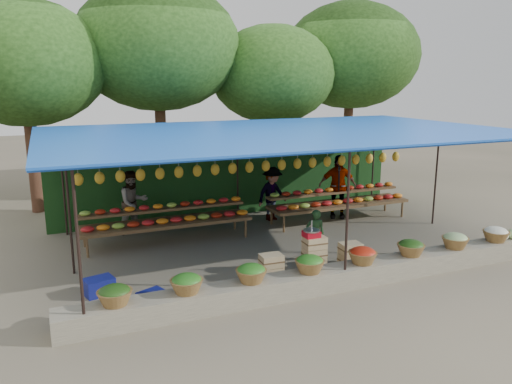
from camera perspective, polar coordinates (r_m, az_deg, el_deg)
name	(u,v)px	position (r m, az deg, el deg)	size (l,w,h in m)	color
ground	(280,245)	(12.40, 2.74, -6.04)	(60.00, 60.00, 0.00)	brown
stone_curb	(340,276)	(10.09, 9.62, -9.50)	(10.60, 0.55, 0.40)	#686453
stall_canopy	(280,136)	(11.89, 2.72, 6.36)	(10.80, 6.60, 2.82)	black
produce_baskets	(337,260)	(9.90, 9.21, -7.65)	(8.98, 0.58, 0.34)	brown
netting_backdrop	(235,174)	(14.90, -2.46, 2.12)	(10.60, 0.06, 2.50)	#1C4518
tree_row	(217,58)	(17.60, -4.47, 15.01)	(16.51, 5.50, 7.12)	#3E2316
fruit_table_left	(167,218)	(12.67, -10.16, -2.95)	(4.21, 0.95, 0.93)	brown
fruit_table_right	(338,200)	(14.55, 9.38, -0.88)	(4.21, 0.95, 0.93)	brown
crate_counter	(313,257)	(10.70, 6.53, -7.44)	(2.37, 0.36, 0.77)	tan
weighing_scale	(311,233)	(10.50, 6.36, -4.69)	(0.34, 0.34, 0.36)	red
vendor_seated	(315,235)	(11.32, 6.78, -4.86)	(0.43, 0.28, 1.17)	#1A3B1C
customer_left	(133,203)	(13.44, -13.85, -1.18)	(0.82, 0.64, 1.69)	slate
customer_mid	(272,194)	(14.34, 1.86, -0.21)	(1.01, 0.58, 1.56)	slate
customer_right	(337,186)	(14.78, 9.30, 0.64)	(1.10, 0.46, 1.87)	slate
blue_crate_front	(152,299)	(9.33, -11.83, -11.88)	(0.47, 0.34, 0.28)	navy
blue_crate_back	(99,286)	(10.06, -17.49, -10.24)	(0.53, 0.38, 0.32)	navy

